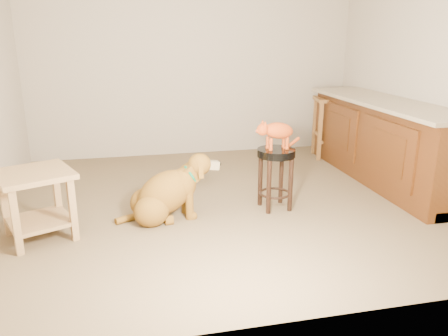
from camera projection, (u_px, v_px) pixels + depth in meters
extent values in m
cube|color=brown|center=(226.00, 202.00, 4.49)|extent=(4.50, 4.00, 0.01)
cube|color=#B0A28E|center=(194.00, 61.00, 5.97)|extent=(4.50, 0.04, 2.60)
cube|color=#B0A28E|center=(311.00, 105.00, 2.24)|extent=(4.50, 0.04, 2.60)
cube|color=#B0A28E|center=(435.00, 69.00, 4.57)|extent=(0.04, 4.00, 2.60)
cube|color=#4F280E|center=(385.00, 143.00, 5.04)|extent=(0.60, 2.50, 0.90)
cube|color=gray|center=(387.00, 102.00, 4.89)|extent=(0.70, 2.56, 0.04)
cube|color=black|center=(384.00, 175.00, 5.16)|extent=(0.52, 2.50, 0.10)
cube|color=#4F280E|center=(388.00, 152.00, 4.45)|extent=(0.02, 0.90, 0.62)
cube|color=#4F280E|center=(338.00, 130.00, 5.47)|extent=(0.02, 0.90, 0.62)
cube|color=#41200B|center=(387.00, 152.00, 4.44)|extent=(0.02, 0.60, 0.40)
cube|color=#41200B|center=(337.00, 130.00, 5.47)|extent=(0.02, 0.60, 0.40)
cylinder|color=black|center=(281.00, 178.00, 4.39)|extent=(0.04, 0.04, 0.53)
cylinder|color=black|center=(260.00, 180.00, 4.33)|extent=(0.04, 0.04, 0.53)
cylinder|color=black|center=(291.00, 185.00, 4.18)|extent=(0.04, 0.04, 0.53)
cylinder|color=black|center=(269.00, 187.00, 4.12)|extent=(0.04, 0.04, 0.53)
torus|color=black|center=(275.00, 193.00, 4.29)|extent=(0.33, 0.33, 0.02)
cylinder|color=black|center=(276.00, 153.00, 4.17)|extent=(0.37, 0.37, 0.07)
cube|color=brown|center=(340.00, 127.00, 6.21)|extent=(0.06, 0.06, 0.78)
cube|color=brown|center=(315.00, 127.00, 6.20)|extent=(0.06, 0.06, 0.78)
cube|color=brown|center=(346.00, 132.00, 5.86)|extent=(0.06, 0.06, 0.78)
cube|color=brown|center=(320.00, 132.00, 5.86)|extent=(0.06, 0.06, 0.78)
cube|color=brown|center=(332.00, 99.00, 5.91)|extent=(0.53, 0.53, 0.04)
cube|color=#997346|center=(57.00, 195.00, 3.91)|extent=(0.07, 0.07, 0.54)
cube|color=#997346|center=(5.00, 205.00, 3.67)|extent=(0.07, 0.07, 0.54)
cube|color=#997346|center=(73.00, 210.00, 3.58)|extent=(0.07, 0.07, 0.54)
cube|color=#997346|center=(16.00, 223.00, 3.33)|extent=(0.07, 0.07, 0.54)
cube|color=#997346|center=(34.00, 174.00, 3.54)|extent=(0.74, 0.74, 0.04)
cube|color=#997346|center=(40.00, 221.00, 3.66)|extent=(0.63, 0.63, 0.03)
ellipsoid|color=brown|center=(147.00, 202.00, 4.10)|extent=(0.34, 0.29, 0.29)
ellipsoid|color=brown|center=(151.00, 212.00, 3.89)|extent=(0.34, 0.29, 0.29)
cylinder|color=brown|center=(163.00, 209.00, 4.19)|extent=(0.08, 0.10, 0.09)
cylinder|color=brown|center=(169.00, 220.00, 3.95)|extent=(0.08, 0.10, 0.09)
ellipsoid|color=brown|center=(165.00, 193.00, 4.01)|extent=(0.69, 0.41, 0.59)
ellipsoid|color=brown|center=(183.00, 184.00, 4.04)|extent=(0.27, 0.30, 0.30)
cylinder|color=brown|center=(185.00, 196.00, 4.17)|extent=(0.08, 0.08, 0.34)
cylinder|color=brown|center=(189.00, 202.00, 4.02)|extent=(0.08, 0.08, 0.34)
sphere|color=brown|center=(188.00, 210.00, 4.22)|extent=(0.09, 0.09, 0.09)
sphere|color=brown|center=(193.00, 216.00, 4.08)|extent=(0.09, 0.09, 0.09)
cylinder|color=brown|center=(190.00, 174.00, 4.04)|extent=(0.23, 0.18, 0.22)
ellipsoid|color=brown|center=(200.00, 164.00, 4.04)|extent=(0.24, 0.22, 0.21)
cube|color=#8C7A57|center=(212.00, 165.00, 4.08)|extent=(0.15, 0.09, 0.09)
sphere|color=black|center=(218.00, 164.00, 4.10)|extent=(0.05, 0.05, 0.05)
cube|color=brown|center=(195.00, 165.00, 4.13)|extent=(0.05, 0.06, 0.15)
cube|color=brown|center=(200.00, 170.00, 3.96)|extent=(0.05, 0.06, 0.15)
torus|color=#0C6038|center=(190.00, 175.00, 4.04)|extent=(0.14, 0.21, 0.18)
cylinder|color=#D8BF4C|center=(195.00, 180.00, 4.07)|extent=(0.01, 0.04, 0.04)
cylinder|color=brown|center=(129.00, 218.00, 4.01)|extent=(0.27, 0.18, 0.06)
ellipsoid|color=#99360F|center=(279.00, 131.00, 4.11)|extent=(0.32, 0.17, 0.19)
cylinder|color=#99360F|center=(268.00, 143.00, 4.16)|extent=(0.03, 0.03, 0.12)
sphere|color=#99360F|center=(267.00, 147.00, 4.17)|extent=(0.04, 0.04, 0.04)
cylinder|color=#99360F|center=(271.00, 145.00, 4.08)|extent=(0.03, 0.03, 0.12)
sphere|color=#99360F|center=(271.00, 149.00, 4.10)|extent=(0.04, 0.04, 0.04)
cylinder|color=#99360F|center=(284.00, 141.00, 4.20)|extent=(0.03, 0.03, 0.12)
sphere|color=#99360F|center=(283.00, 146.00, 4.22)|extent=(0.04, 0.04, 0.04)
cylinder|color=#99360F|center=(287.00, 143.00, 4.13)|extent=(0.03, 0.03, 0.12)
sphere|color=#99360F|center=(287.00, 148.00, 4.14)|extent=(0.04, 0.04, 0.04)
sphere|color=#99360F|center=(263.00, 130.00, 4.06)|extent=(0.11, 0.11, 0.11)
sphere|color=#99360F|center=(258.00, 131.00, 4.05)|extent=(0.04, 0.04, 0.04)
sphere|color=brown|center=(256.00, 131.00, 4.05)|extent=(0.02, 0.02, 0.02)
cone|color=#99360F|center=(263.00, 122.00, 4.08)|extent=(0.05, 0.05, 0.05)
cone|color=#C66B60|center=(262.00, 123.00, 4.08)|extent=(0.03, 0.03, 0.03)
cone|color=#99360F|center=(265.00, 124.00, 4.01)|extent=(0.05, 0.05, 0.05)
cone|color=#C66B60|center=(265.00, 124.00, 4.01)|extent=(0.03, 0.03, 0.03)
cylinder|color=#99360F|center=(291.00, 144.00, 4.24)|extent=(0.22, 0.14, 0.11)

